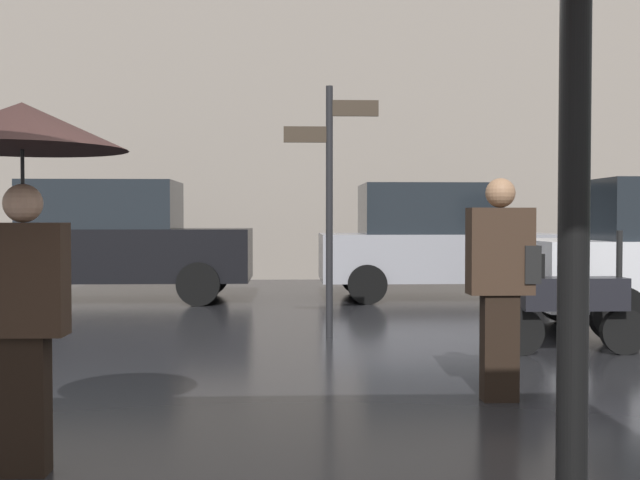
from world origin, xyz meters
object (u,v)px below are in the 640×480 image
(parked_scooter, at_px, (568,299))
(parked_car_right, at_px, (113,240))
(pedestrian_with_umbrella, at_px, (22,169))
(parked_car_distant, at_px, (435,241))
(pedestrian_with_bag, at_px, (502,275))
(street_signpost, at_px, (330,185))

(parked_scooter, height_order, parked_car_right, parked_car_right)
(pedestrian_with_umbrella, bearing_deg, parked_car_distant, -31.90)
(pedestrian_with_umbrella, distance_m, parked_car_distant, 9.61)
(pedestrian_with_bag, xyz_separation_m, parked_car_distant, (0.90, 7.25, 0.03))
(pedestrian_with_umbrella, xyz_separation_m, pedestrian_with_bag, (2.97, 1.52, -0.68))
(parked_scooter, height_order, street_signpost, street_signpost)
(parked_car_right, distance_m, parked_car_distant, 5.36)
(pedestrian_with_bag, distance_m, parked_scooter, 2.23)
(street_signpost, bearing_deg, parked_scooter, -28.89)
(pedestrian_with_umbrella, xyz_separation_m, parked_car_distant, (3.87, 8.77, -0.65))
(parked_car_right, relative_size, parked_car_distant, 1.09)
(parked_car_right, bearing_deg, pedestrian_with_umbrella, -77.76)
(parked_scooter, xyz_separation_m, parked_car_right, (-5.64, 5.25, 0.44))
(pedestrian_with_umbrella, bearing_deg, street_signpost, -30.03)
(pedestrian_with_bag, height_order, parked_car_distant, parked_car_distant)
(pedestrian_with_umbrella, distance_m, street_signpost, 5.00)
(pedestrian_with_umbrella, bearing_deg, pedestrian_with_bag, -71.01)
(pedestrian_with_umbrella, bearing_deg, parked_scooter, -59.08)
(pedestrian_with_umbrella, distance_m, pedestrian_with_bag, 3.41)
(pedestrian_with_umbrella, xyz_separation_m, parked_scooter, (4.16, 3.37, -1.06))
(pedestrian_with_bag, distance_m, parked_car_distant, 7.30)
(pedestrian_with_bag, xyz_separation_m, parked_car_right, (-4.46, 7.10, 0.06))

